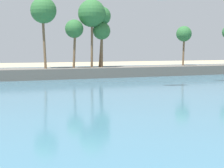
# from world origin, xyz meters

# --- Properties ---
(sea) EXTENTS (220.00, 87.96, 0.06)m
(sea) POSITION_xyz_m (0.00, 52.38, 0.03)
(sea) COLOR teal
(sea) RESTS_ON ground
(palm_headland) EXTENTS (103.95, 6.00, 13.57)m
(palm_headland) POSITION_xyz_m (0.19, 56.31, 3.62)
(palm_headland) COLOR #605B54
(palm_headland) RESTS_ON ground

